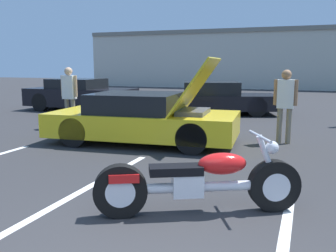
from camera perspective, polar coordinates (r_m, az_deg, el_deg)
The scene contains 9 objects.
parking_stripe_middle at distance 5.35m, azimuth -14.35°, elevation -10.29°, with size 0.12×4.63×0.01m, color white.
parking_stripe_back at distance 4.48m, azimuth 17.56°, elevation -14.40°, with size 0.12×4.63×0.01m, color white.
far_building at distance 29.81m, azimuth 18.67°, elevation 9.92°, with size 32.00×4.20×4.40m.
motorcycle at distance 4.52m, azimuth 4.74°, elevation -8.51°, with size 2.30×1.28×0.95m.
show_car_hood_open at distance 8.53m, azimuth -3.70°, elevation 1.15°, with size 4.36×2.21×1.92m.
parked_car_left_row at distance 15.06m, azimuth -13.21°, elevation 4.63°, with size 4.17×1.85×1.24m.
parked_car_mid_row at distance 13.69m, azimuth 7.12°, elevation 4.17°, with size 4.65×2.97×1.17m.
spectator_near_motorcycle at distance 10.83m, azimuth -14.81°, elevation 5.00°, with size 0.52×0.22×1.70m.
spectator_midground at distance 8.80m, azimuth 17.44°, elevation 3.78°, with size 0.52×0.22×1.66m.
Camera 1 is at (1.10, -2.18, 1.77)m, focal length 40.00 mm.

